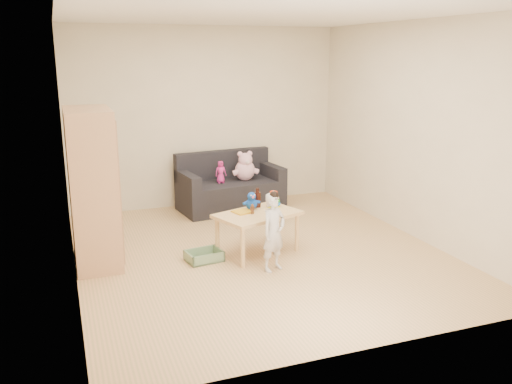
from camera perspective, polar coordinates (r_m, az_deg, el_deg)
name	(u,v)px	position (r m, az deg, el deg)	size (l,w,h in m)	color
room	(260,140)	(5.91, 0.38, 5.51)	(4.50, 4.50, 4.50)	tan
wardrobe	(93,188)	(5.99, -16.83, 0.44)	(0.46, 0.93, 1.67)	tan
sofa	(231,195)	(7.90, -2.65, -0.32)	(1.47, 0.74, 0.41)	black
play_table	(258,233)	(6.14, 0.17, -4.35)	(0.91, 0.57, 0.48)	#DAB178
storage_bin	(204,256)	(6.01, -5.49, -6.69)	(0.38, 0.28, 0.11)	gray
toddler	(274,233)	(5.62, 1.87, -4.37)	(0.30, 0.20, 0.81)	beige
pink_bear	(245,168)	(7.89, -1.17, 2.55)	(0.32, 0.27, 0.36)	#F6B5CE
doll	(221,172)	(7.73, -3.74, 2.10)	(0.16, 0.11, 0.31)	#EA2B97
ring_stacker	(274,200)	(6.30, 1.86, -0.89)	(0.17, 0.17, 0.19)	yellow
brown_bottle	(257,199)	(6.28, 0.16, -0.74)	(0.08, 0.08, 0.23)	black
blue_plush	(251,200)	(6.19, -0.48, -0.89)	(0.17, 0.13, 0.21)	blue
wooden_figure	(252,209)	(6.01, -0.38, -1.79)	(0.05, 0.04, 0.12)	brown
yellow_book	(242,212)	(6.09, -1.44, -2.09)	(0.19, 0.19, 0.01)	gold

